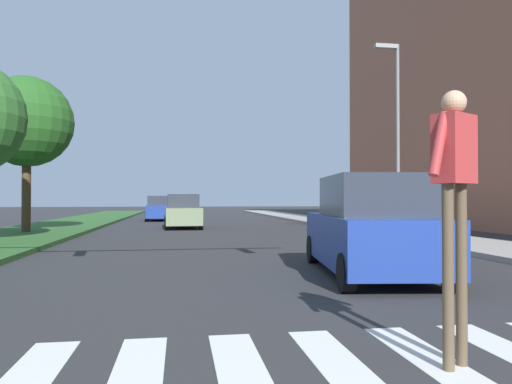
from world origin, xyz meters
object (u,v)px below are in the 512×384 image
object	(u,v)px
street_lamp_right	(395,121)
pedestrian_performer	(454,182)
sedan_midblock	(183,213)
tree_far	(27,122)
suv_crossing	(370,228)
sedan_distant	(159,209)

from	to	relation	value
street_lamp_right	pedestrian_performer	size ratio (longest dim) A/B	3.01
street_lamp_right	sedan_midblock	distance (m)	11.68
tree_far	suv_crossing	xyz separation A→B (m)	(10.04, -12.18, -3.78)
pedestrian_performer	sedan_midblock	bearing A→B (deg)	96.12
pedestrian_performer	sedan_distant	size ratio (longest dim) A/B	0.53
street_lamp_right	sedan_midblock	bearing A→B (deg)	138.56
sedan_midblock	tree_far	bearing A→B (deg)	-147.84
sedan_midblock	sedan_distant	world-z (taller)	sedan_midblock
tree_far	sedan_distant	world-z (taller)	tree_far
pedestrian_performer	suv_crossing	bearing A→B (deg)	75.80
sedan_midblock	street_lamp_right	bearing A→B (deg)	-41.44
street_lamp_right	sedan_distant	distance (m)	19.80
pedestrian_performer	tree_far	bearing A→B (deg)	116.71
street_lamp_right	suv_crossing	size ratio (longest dim) A/B	1.56
street_lamp_right	suv_crossing	bearing A→B (deg)	-117.69
pedestrian_performer	street_lamp_right	bearing A→B (deg)	66.97
tree_far	sedan_midblock	world-z (taller)	tree_far
pedestrian_performer	sedan_distant	distance (m)	31.07
street_lamp_right	pedestrian_performer	xyz separation A→B (m)	(-5.99, -14.09, -2.93)
tree_far	pedestrian_performer	size ratio (longest dim) A/B	2.59
tree_far	pedestrian_performer	world-z (taller)	tree_far
suv_crossing	sedan_distant	world-z (taller)	suv_crossing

